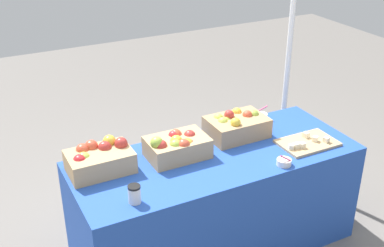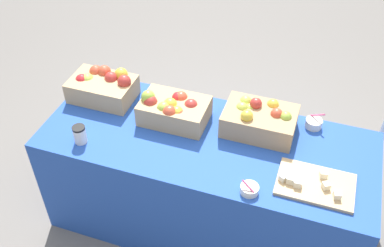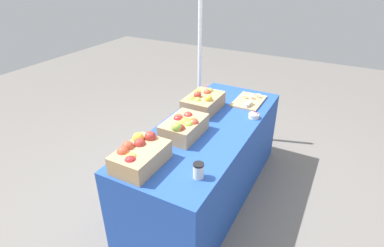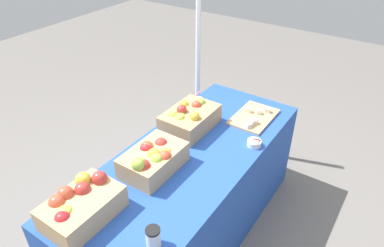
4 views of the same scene
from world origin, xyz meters
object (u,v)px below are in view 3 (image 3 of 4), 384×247
Objects in this scene: sample_bowl_near at (254,116)px; tent_pole at (200,61)px; cutting_board_front at (249,101)px; coffee_cup at (198,171)px; apple_crate_right at (203,102)px; apple_crate_left at (139,155)px; apple_crate_middle at (184,126)px; sample_bowl_mid at (204,93)px.

sample_bowl_near is 0.05× the size of tent_pole.
coffee_cup is at bearing -175.88° from cutting_board_front.
tent_pole reaches higher than coffee_cup.
apple_crate_right is 0.49m from cutting_board_front.
tent_pole reaches higher than cutting_board_front.
apple_crate_left reaches higher than cutting_board_front.
apple_crate_middle is (0.50, -0.07, 0.00)m from apple_crate_left.
tent_pole is at bearing 32.74° from sample_bowl_mid.
apple_crate_middle is 3.50× the size of sample_bowl_mid.
cutting_board_front is 0.20× the size of tent_pole.
tent_pole is at bearing 63.71° from cutting_board_front.
apple_crate_middle reaches higher than apple_crate_right.
sample_bowl_mid is at bearing 24.36° from coffee_cup.
apple_crate_right reaches higher than cutting_board_front.
cutting_board_front is 3.48× the size of sample_bowl_mid.
cutting_board_front is 1.29m from coffee_cup.
tent_pole reaches higher than apple_crate_middle.
apple_crate_middle is at bearing 144.33° from sample_bowl_near.
apple_crate_middle is 0.90m from cutting_board_front.
apple_crate_left is 0.96× the size of apple_crate_right.
sample_bowl_mid is (0.79, 0.21, -0.06)m from apple_crate_middle.
apple_crate_left is 1.39m from cutting_board_front.
tent_pole is (0.36, 0.73, 0.21)m from cutting_board_front.
coffee_cup reaches higher than cutting_board_front.
apple_crate_left is 1.77m from tent_pole.
apple_crate_left is 3.64× the size of coffee_cup.
apple_crate_right is 3.78× the size of coffee_cup.
apple_crate_right is 0.84m from tent_pole.
apple_crate_left is 0.50m from apple_crate_middle.
apple_crate_left is at bearing 99.35° from coffee_cup.
sample_bowl_mid is at bearing 23.50° from apple_crate_right.
coffee_cup reaches higher than sample_bowl_near.
sample_bowl_near is at bearing -24.08° from apple_crate_left.
apple_crate_right is at bearing 0.43° from apple_crate_left.
coffee_cup is at bearing -155.36° from apple_crate_right.
apple_crate_middle reaches higher than coffee_cup.
cutting_board_front is at bearing -16.33° from apple_crate_middle.
apple_crate_right is 0.33m from sample_bowl_mid.
cutting_board_front is 4.15× the size of sample_bowl_near.
sample_bowl_near is at bearing -127.07° from tent_pole.
tent_pole is at bearing 52.93° from sample_bowl_near.
apple_crate_right is at bearing 9.11° from apple_crate_middle.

